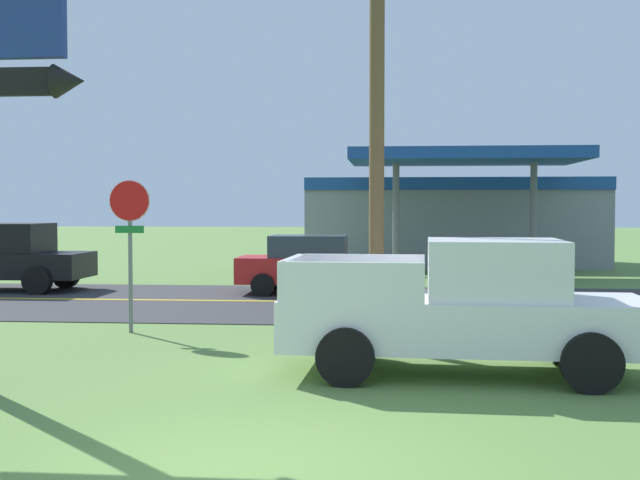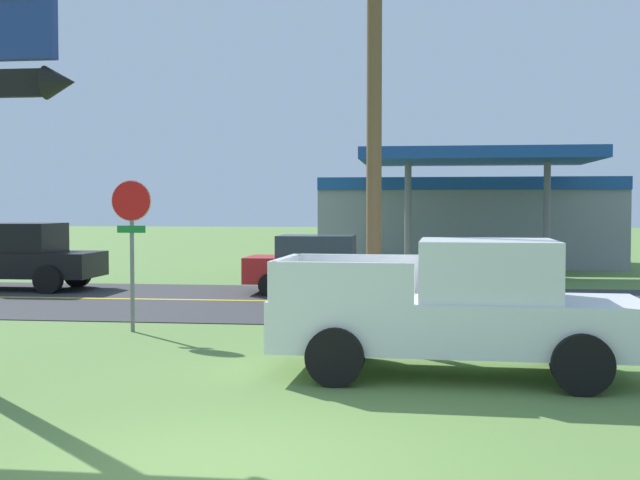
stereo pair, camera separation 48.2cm
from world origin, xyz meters
name	(u,v)px [view 1 (the left image)]	position (x,y,z in m)	size (l,w,h in m)	color
ground_plane	(243,471)	(0.00, 0.00, 0.00)	(180.00, 180.00, 0.00)	#5B7F3D
road_asphalt	(337,302)	(0.00, 13.00, 0.01)	(140.00, 8.00, 0.02)	#333335
road_centre_line	(337,302)	(0.00, 13.00, 0.02)	(126.00, 0.20, 0.01)	gold
stop_sign	(130,228)	(-3.66, 7.81, 2.03)	(0.80, 0.08, 2.95)	slate
utility_pole	(377,82)	(1.10, 6.61, 4.56)	(2.18, 0.26, 8.46)	brown
gas_station	(452,219)	(3.92, 27.05, 1.94)	(12.00, 11.50, 4.40)	gray
pickup_white_parked_on_lawn	(467,308)	(2.45, 4.49, 0.96)	(5.27, 2.40, 1.96)	silver
pickup_black_on_road	(0,258)	(-9.91, 15.00, 0.96)	(5.20, 2.24, 1.96)	black
car_red_near_lane	(313,264)	(-0.83, 15.00, 0.83)	(4.20, 2.00, 1.64)	red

